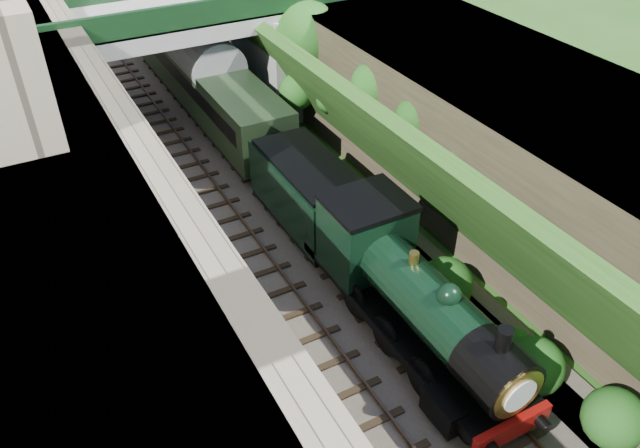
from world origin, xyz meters
The scene contains 12 objects.
trackbed centered at (0.00, 20.00, 0.10)m, with size 10.00×90.00×0.20m, color #473F38.
retaining_wall centered at (-5.50, 20.00, 3.50)m, with size 1.00×90.00×7.00m, color #756B56.
street_plateau_left centered at (-9.00, 20.00, 3.50)m, with size 6.00×90.00×7.00m, color #262628.
street_plateau_right centered at (9.50, 20.00, 3.12)m, with size 8.00×90.00×6.25m, color #262628.
embankment_slope centered at (4.94, 19.25, 2.66)m, with size 4.89×90.00×6.63m.
track_left centered at (-2.00, 20.00, 0.25)m, with size 2.50×90.00×0.20m.
track_right centered at (1.20, 20.00, 0.25)m, with size 2.50×90.00×0.20m.
road_bridge centered at (0.94, 24.00, 4.08)m, with size 16.00×6.40×7.25m.
tree centered at (5.91, 20.90, 4.65)m, with size 3.60×3.80×6.60m.
locomotive centered at (1.20, 4.51, 1.89)m, with size 3.10×10.22×3.83m.
tender centered at (1.20, 11.87, 1.62)m, with size 2.70×6.00×3.05m.
coach_front centered at (1.20, 24.47, 2.05)m, with size 2.90×18.00×3.70m.
Camera 1 is at (-8.64, -7.29, 15.94)m, focal length 35.00 mm.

